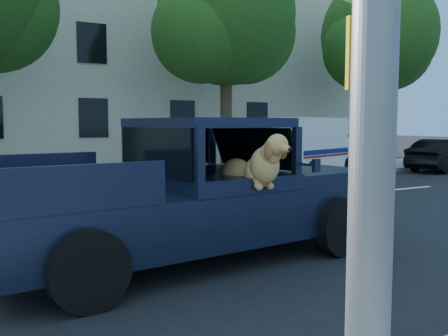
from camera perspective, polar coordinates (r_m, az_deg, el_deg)
name	(u,v)px	position (r m, az deg, el deg)	size (l,w,h in m)	color
ground	(254,242)	(8.47, 3.48, -8.45)	(120.00, 120.00, 0.00)	black
far_sidewalk	(100,182)	(16.81, -13.98, -1.54)	(60.00, 4.00, 0.15)	gray
lane_stripes	(247,204)	(12.34, 2.59, -4.11)	(21.60, 0.14, 0.01)	silver
street_tree_mid	(227,23)	(19.43, 0.29, 16.20)	(6.00, 5.20, 8.60)	#332619
street_tree_right	(379,41)	(24.38, 17.29, 13.71)	(6.00, 5.20, 8.60)	#332619
building_main	(117,70)	(24.69, -12.11, 10.88)	(26.00, 6.00, 9.00)	beige
pickup_truck	(185,213)	(7.25, -4.48, -5.15)	(5.95, 3.13, 2.06)	black
mail_truck	(310,150)	(19.40, 9.78, 2.03)	(4.37, 3.08, 2.19)	silver
parked_sedan	(445,155)	(22.53, 23.92, 1.34)	(4.03, 1.41, 1.33)	black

